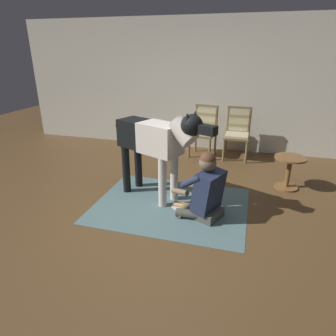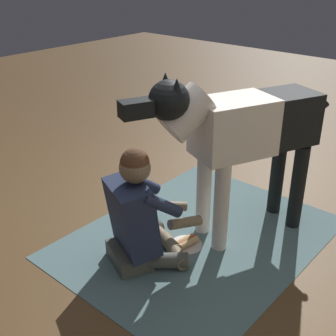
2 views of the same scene
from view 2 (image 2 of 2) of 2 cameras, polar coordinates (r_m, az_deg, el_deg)
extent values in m
plane|color=brown|center=(3.74, 0.27, -6.12)|extent=(13.71, 13.71, 0.00)
cube|color=slate|center=(3.48, 3.90, -8.89)|extent=(2.04, 1.58, 0.01)
cube|color=#4D5147|center=(3.20, -4.96, -11.08)|extent=(0.36, 0.41, 0.12)
cylinder|color=#4D5147|center=(3.37, -3.37, -8.90)|extent=(0.40, 0.12, 0.11)
cylinder|color=#7C694F|center=(3.36, -0.51, -8.97)|extent=(0.21, 0.37, 0.09)
cylinder|color=#4D5147|center=(3.13, -1.13, -11.82)|extent=(0.35, 0.37, 0.11)
cylinder|color=#7C694F|center=(3.24, 0.79, -10.52)|extent=(0.25, 0.36, 0.09)
cube|color=#242E4B|center=(3.04, -4.62, -6.24)|extent=(0.42, 0.48, 0.53)
cylinder|color=#242E4B|center=(3.15, -3.48, -1.85)|extent=(0.30, 0.19, 0.24)
cylinder|color=#7C694F|center=(3.29, 0.19, -4.90)|extent=(0.27, 0.20, 0.12)
cylinder|color=#242E4B|center=(2.87, -0.78, -4.78)|extent=(0.30, 0.19, 0.24)
cylinder|color=#7C694F|center=(3.10, 2.22, -7.03)|extent=(0.28, 0.14, 0.12)
sphere|color=#7C694F|center=(2.87, -4.28, 0.04)|extent=(0.21, 0.21, 0.21)
sphere|color=brown|center=(2.86, -4.30, 0.71)|extent=(0.19, 0.19, 0.19)
cylinder|color=silver|center=(3.20, 6.85, -5.06)|extent=(0.11, 0.11, 0.69)
cylinder|color=silver|center=(3.39, 4.61, -3.11)|extent=(0.11, 0.11, 0.69)
cylinder|color=black|center=(3.59, 16.33, -2.40)|extent=(0.11, 0.11, 0.69)
cylinder|color=black|center=(3.75, 13.87, -0.79)|extent=(0.11, 0.11, 0.69)
cube|color=silver|center=(3.13, 8.44, 5.27)|extent=(0.65, 0.55, 0.40)
cube|color=black|center=(3.38, 14.45, 6.25)|extent=(0.57, 0.50, 0.38)
cylinder|color=silver|center=(2.89, 2.33, 7.10)|extent=(0.47, 0.39, 0.39)
sphere|color=black|center=(2.81, 0.13, 8.64)|extent=(0.27, 0.27, 0.27)
cube|color=black|center=(2.73, -4.16, 7.60)|extent=(0.23, 0.19, 0.11)
cone|color=black|center=(2.72, 1.14, 10.25)|extent=(0.12, 0.12, 0.12)
cone|color=black|center=(2.86, -0.34, 11.03)|extent=(0.12, 0.12, 0.12)
cylinder|color=black|center=(3.56, 17.60, 6.14)|extent=(0.35, 0.19, 0.23)
cylinder|color=silver|center=(3.39, 2.35, -9.85)|extent=(0.24, 0.24, 0.01)
cylinder|color=tan|center=(3.38, 2.11, -9.27)|extent=(0.19, 0.08, 0.05)
cylinder|color=tan|center=(3.36, 2.61, -9.60)|extent=(0.19, 0.08, 0.05)
cylinder|color=#984B23|center=(3.37, 2.36, -9.34)|extent=(0.20, 0.07, 0.04)
camera|label=1|loc=(5.31, -37.05, 21.16)|focal=31.56mm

